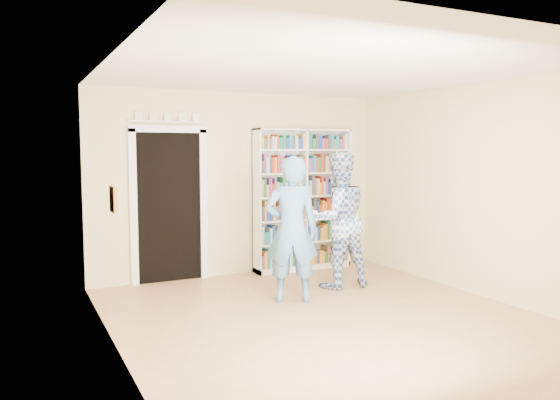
{
  "coord_description": "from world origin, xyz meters",
  "views": [
    {
      "loc": [
        -3.08,
        -5.04,
        1.86
      ],
      "look_at": [
        -0.14,
        0.9,
        1.25
      ],
      "focal_mm": 35.0,
      "sensor_mm": 36.0,
      "label": 1
    }
  ],
  "objects": [
    {
      "name": "man_blue",
      "position": [
        -0.04,
        0.8,
        0.89
      ],
      "size": [
        0.77,
        0.65,
        1.79
      ],
      "primitive_type": "imported",
      "rotation": [
        0.0,
        0.0,
        2.74
      ],
      "color": "#5586BD",
      "rests_on": "floor"
    },
    {
      "name": "wall_right",
      "position": [
        2.25,
        0.0,
        1.35
      ],
      "size": [
        0.0,
        5.0,
        5.0
      ],
      "primitive_type": "plane",
      "rotation": [
        1.57,
        0.0,
        -1.57
      ],
      "color": "beige",
      "rests_on": "floor"
    },
    {
      "name": "paper_sheet",
      "position": [
        0.95,
        0.96,
        0.9
      ],
      "size": [
        0.19,
        0.01,
        0.27
      ],
      "primitive_type": "cube",
      "rotation": [
        0.0,
        0.0,
        -0.02
      ],
      "color": "white",
      "rests_on": "man_plaid"
    },
    {
      "name": "man_plaid",
      "position": [
        0.85,
        1.16,
        0.92
      ],
      "size": [
        0.93,
        0.75,
        1.84
      ],
      "primitive_type": "imported",
      "rotation": [
        0.0,
        0.0,
        3.08
      ],
      "color": "#325699",
      "rests_on": "floor"
    },
    {
      "name": "wall_back",
      "position": [
        0.0,
        2.5,
        1.35
      ],
      "size": [
        4.5,
        0.0,
        4.5
      ],
      "primitive_type": "plane",
      "rotation": [
        1.57,
        0.0,
        0.0
      ],
      "color": "beige",
      "rests_on": "floor"
    },
    {
      "name": "floor",
      "position": [
        0.0,
        0.0,
        0.0
      ],
      "size": [
        5.0,
        5.0,
        0.0
      ],
      "primitive_type": "plane",
      "color": "#A2774E",
      "rests_on": "ground"
    },
    {
      "name": "wall_left",
      "position": [
        -2.25,
        0.0,
        1.35
      ],
      "size": [
        0.0,
        5.0,
        5.0
      ],
      "primitive_type": "plane",
      "rotation": [
        1.57,
        0.0,
        1.57
      ],
      "color": "beige",
      "rests_on": "floor"
    },
    {
      "name": "wall_art",
      "position": [
        -2.23,
        0.2,
        1.4
      ],
      "size": [
        0.03,
        0.25,
        0.25
      ],
      "primitive_type": "cube",
      "color": "brown",
      "rests_on": "wall_left"
    },
    {
      "name": "ceiling",
      "position": [
        0.0,
        0.0,
        2.7
      ],
      "size": [
        5.0,
        5.0,
        0.0
      ],
      "primitive_type": "plane",
      "rotation": [
        3.14,
        0.0,
        0.0
      ],
      "color": "white",
      "rests_on": "wall_back"
    },
    {
      "name": "doorway",
      "position": [
        -1.1,
        2.48,
        1.18
      ],
      "size": [
        1.1,
        0.08,
        2.43
      ],
      "color": "black",
      "rests_on": "floor"
    },
    {
      "name": "bookshelf",
      "position": [
        0.96,
        2.34,
        1.1
      ],
      "size": [
        1.58,
        0.3,
        2.18
      ],
      "rotation": [
        0.0,
        0.0,
        0.4
      ],
      "color": "white",
      "rests_on": "floor"
    }
  ]
}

